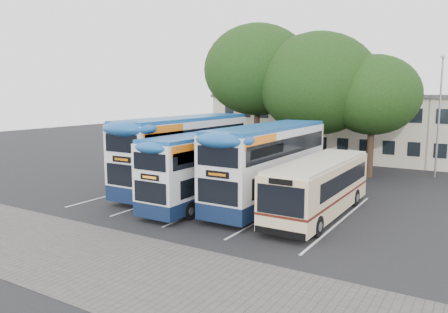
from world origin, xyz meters
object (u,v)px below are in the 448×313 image
Objects in this scene: lamp_post at (439,110)px; bus_single at (320,184)px; bus_dd_left at (185,150)px; bus_dd_right at (269,161)px; tree_mid at (318,84)px; bus_dd_mid at (207,165)px; tree_left at (257,70)px; tree_right at (373,95)px.

bus_single is at bearing -105.59° from lamp_post.
bus_dd_right is at bearing -5.96° from bus_dd_left.
tree_mid reaches higher than bus_dd_mid.
tree_left reaches higher than bus_dd_left.
tree_right reaches higher than bus_dd_right.
bus_dd_left reaches higher than bus_dd_right.
bus_dd_mid reaches higher than bus_single.
bus_dd_left reaches higher than bus_dd_mid.
bus_single is (-4.05, -14.53, -3.41)m from lamp_post.
tree_right is 0.93× the size of bus_single.
lamp_post is at bearing 43.98° from bus_dd_left.
tree_mid is 12.33m from bus_dd_right.
tree_mid is at bearing 96.38° from bus_dd_right.
bus_dd_left is 6.44m from bus_dd_right.
tree_left is 14.42m from bus_dd_right.
tree_right is 14.78m from bus_dd_left.
bus_dd_right reaches higher than bus_dd_mid.
tree_right is at bearing 75.68° from bus_dd_right.
tree_mid is at bearing 81.75° from bus_dd_mid.
bus_dd_left is (-5.13, -10.72, -4.43)m from tree_mid.
lamp_post is 15.46m from bus_single.
bus_dd_mid is (-1.89, -13.03, -4.83)m from tree_mid.
tree_right is at bearing 0.82° from tree_left.
lamp_post is at bearing 16.25° from tree_mid.
bus_single is (3.23, -0.65, -0.85)m from bus_dd_right.
lamp_post is at bearing 28.27° from tree_right.
bus_dd_left reaches higher than bus_single.
bus_dd_left is at bearing -88.64° from tree_left.
bus_dd_left is (0.25, -10.74, -5.63)m from tree_left.
bus_dd_left is at bearing 172.24° from bus_single.
lamp_post is 19.18m from bus_dd_left.
bus_single is at bearing -50.63° from tree_left.
tree_mid reaches higher than bus_single.
lamp_post is 9.14m from tree_mid.
tree_mid is at bearing -177.80° from tree_right.
bus_dd_mid is at bearing -98.25° from tree_mid.
lamp_post is 0.92× the size of bus_single.
lamp_post is 15.89m from bus_dd_right.
bus_dd_right is (6.66, -11.41, -5.77)m from tree_left.
tree_right is (9.61, 0.14, -2.08)m from tree_left.
lamp_post reaches higher than bus_dd_mid.
tree_mid reaches higher than bus_dd_left.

